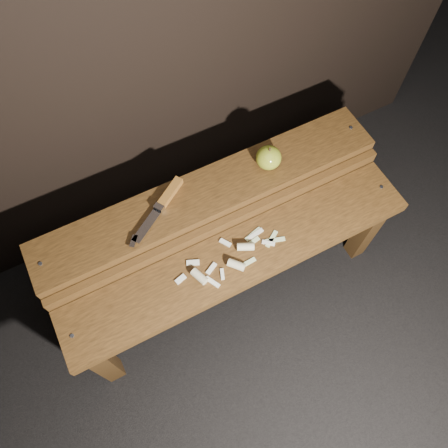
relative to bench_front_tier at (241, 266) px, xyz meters
name	(u,v)px	position (x,y,z in m)	size (l,w,h in m)	color
ground	(231,285)	(0.00, 0.06, -0.35)	(60.00, 60.00, 0.00)	black
bench_front_tier	(241,266)	(0.00, 0.00, 0.00)	(1.20, 0.20, 0.42)	#34200D
bench_rear_tier	(210,204)	(0.00, 0.23, 0.06)	(1.20, 0.21, 0.50)	#34200D
apple	(269,158)	(0.22, 0.23, 0.19)	(0.09, 0.09, 0.09)	olive
knife	(164,201)	(-0.14, 0.25, 0.16)	(0.24, 0.17, 0.02)	brown
apple_scraps	(230,260)	(-0.04, 0.01, 0.08)	(0.38, 0.15, 0.03)	beige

